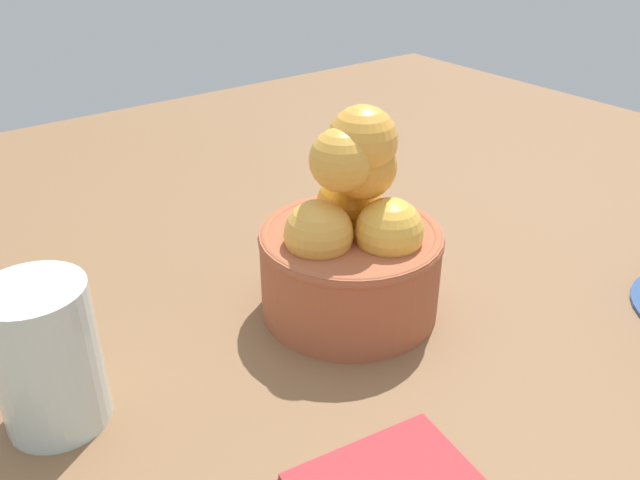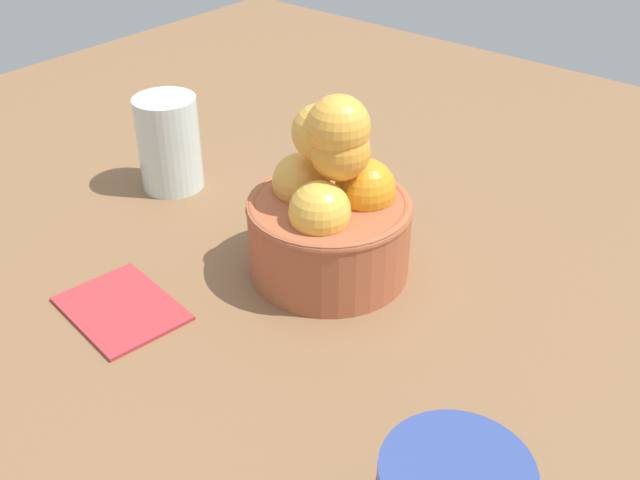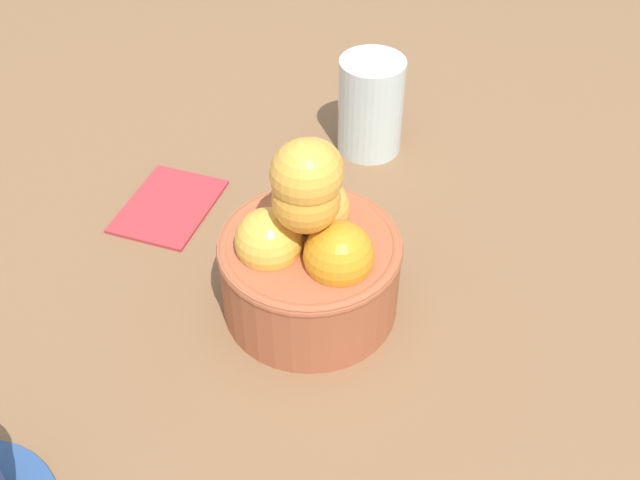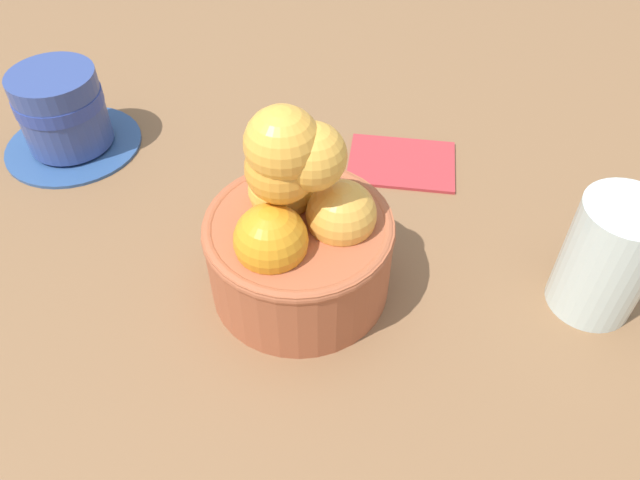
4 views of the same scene
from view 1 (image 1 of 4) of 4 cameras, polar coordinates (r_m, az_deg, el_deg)
The scene contains 3 objects.
ground_plane at distance 51.44cm, azimuth 2.50°, elevation -7.71°, with size 126.48×116.25×3.85cm, color brown.
terracotta_bowl at distance 47.38cm, azimuth 2.73°, elevation -0.29°, with size 13.41×13.41×15.73cm.
water_glass at distance 41.29cm, azimuth -22.71°, elevation -9.36°, with size 6.07×6.07×9.32cm, color silver.
Camera 1 is at (-26.67, -31.64, 28.63)cm, focal length 36.80 mm.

